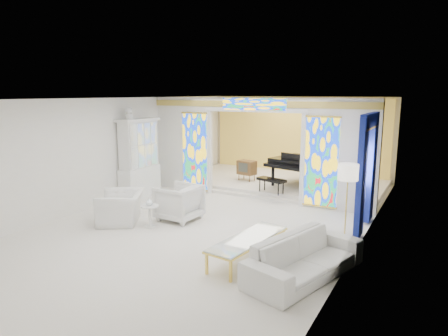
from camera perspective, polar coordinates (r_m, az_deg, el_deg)
The scene contains 23 objects.
floor at distance 10.39m, azimuth -0.37°, elevation -6.88°, with size 12.00×12.00×0.00m, color silver.
ceiling at distance 9.91m, azimuth -0.39°, elevation 9.90°, with size 7.00×12.00×0.02m, color silver.
wall_back at distance 15.51m, azimuth 10.60°, elevation 4.45°, with size 7.00×0.02×3.00m, color silver.
wall_left at distance 12.13m, azimuth -14.95°, elevation 2.57°, with size 0.02×12.00×3.00m, color silver.
wall_right at distance 8.89m, azimuth 19.68°, elevation -0.56°, with size 0.02×12.00×3.00m, color silver.
partition_wall at distance 11.78m, azimuth 4.40°, elevation 3.42°, with size 7.00×0.22×3.00m.
stained_glass_left at distance 12.71m, azimuth -4.17°, elevation 2.35°, with size 0.90×0.04×2.40m, color gold.
stained_glass_right at distance 11.05m, azimuth 13.74°, elevation 0.81°, with size 0.90×0.04×2.40m, color gold.
stained_glass_transom at distance 11.60m, azimuth 4.26°, elevation 9.09°, with size 2.00×0.04×0.34m, color gold.
alcove_platform at distance 13.97m, azimuth 7.92°, elevation -2.02°, with size 6.80×3.80×0.18m, color silver.
gold_curtain_back at distance 15.39m, azimuth 10.46°, elevation 4.41°, with size 6.70×0.10×2.90m, color gold.
chandelier at distance 13.48m, azimuth 8.83°, elevation 8.07°, with size 0.48×0.48×0.30m, color gold.
blue_drapes at distance 9.57m, azimuth 19.82°, elevation 0.67°, with size 0.14×1.85×2.65m.
china_cabinet at distance 12.42m, azimuth -12.04°, elevation 1.34°, with size 0.56×1.46×2.72m.
armchair_left at distance 10.14m, azimuth -14.50°, elevation -5.47°, with size 1.16×1.01×0.75m, color white.
armchair_right at distance 10.07m, azimuth -6.46°, elevation -4.88°, with size 0.95×0.98×0.89m, color white.
sofa at distance 7.18m, azimuth 11.49°, elevation -12.39°, with size 2.40×0.94×0.70m, color white.
side_table at distance 9.64m, azimuth -10.56°, elevation -6.32°, with size 0.55×0.55×0.53m.
vase at distance 9.57m, azimuth -10.62°, elevation -4.77°, with size 0.16×0.16×0.17m, color silver.
coffee_table at distance 7.67m, azimuth 3.49°, elevation -10.16°, with size 0.87×2.07×0.45m.
floor_lamp at distance 8.61m, azimuth 17.29°, elevation -1.10°, with size 0.54×0.54×1.70m.
grand_piano at distance 13.15m, azimuth 11.48°, elevation 0.78°, with size 2.17×2.86×1.10m.
tv_console at distance 13.64m, azimuth 3.26°, elevation 0.06°, with size 0.66×0.51×0.69m.
Camera 1 is at (4.87, -8.63, 3.14)m, focal length 32.00 mm.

